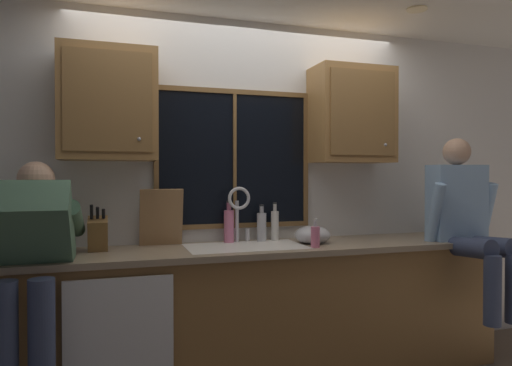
% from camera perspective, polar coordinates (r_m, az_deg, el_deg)
% --- Properties ---
extents(back_wall, '(5.96, 0.12, 2.55)m').
position_cam_1_polar(back_wall, '(3.50, -1.82, -1.15)').
color(back_wall, silver).
rests_on(back_wall, floor).
extents(ceiling_downlight_right, '(0.14, 0.14, 0.01)m').
position_cam_1_polar(ceiling_downlight_right, '(3.56, 19.25, 19.60)').
color(ceiling_downlight_right, '#FFEAB2').
extents(window_glass, '(1.10, 0.02, 0.95)m').
position_cam_1_polar(window_glass, '(3.41, -2.70, 3.00)').
color(window_glass, black).
extents(window_frame_top, '(1.17, 0.02, 0.04)m').
position_cam_1_polar(window_frame_top, '(3.45, -2.66, 11.20)').
color(window_frame_top, brown).
extents(window_frame_bottom, '(1.17, 0.02, 0.04)m').
position_cam_1_polar(window_frame_bottom, '(3.42, -2.65, -5.27)').
color(window_frame_bottom, brown).
extents(window_frame_left, '(0.03, 0.02, 0.95)m').
position_cam_1_polar(window_frame_left, '(3.30, -12.23, 3.05)').
color(window_frame_left, brown).
extents(window_frame_right, '(0.03, 0.02, 0.95)m').
position_cam_1_polar(window_frame_right, '(3.59, 6.14, 2.89)').
color(window_frame_right, brown).
extents(window_mullion_center, '(0.02, 0.02, 0.95)m').
position_cam_1_polar(window_mullion_center, '(3.40, -2.65, 3.01)').
color(window_mullion_center, brown).
extents(lower_cabinet_run, '(3.56, 0.58, 0.88)m').
position_cam_1_polar(lower_cabinet_run, '(3.30, -0.09, -16.01)').
color(lower_cabinet_run, olive).
rests_on(lower_cabinet_run, floor).
extents(countertop, '(3.62, 0.62, 0.04)m').
position_cam_1_polar(countertop, '(3.18, 0.02, -8.15)').
color(countertop, gray).
rests_on(countertop, lower_cabinet_run).
extents(dishwasher_front, '(0.60, 0.02, 0.74)m').
position_cam_1_polar(dishwasher_front, '(2.85, -16.48, -18.43)').
color(dishwasher_front, white).
extents(upper_cabinet_left, '(0.60, 0.36, 0.72)m').
position_cam_1_polar(upper_cabinet_left, '(3.16, -17.75, 9.21)').
color(upper_cabinet_left, '#9E703D').
extents(upper_cabinet_right, '(0.60, 0.36, 0.72)m').
position_cam_1_polar(upper_cabinet_right, '(3.62, 11.75, 8.18)').
color(upper_cabinet_right, '#9E703D').
extents(sink, '(0.80, 0.46, 0.21)m').
position_cam_1_polar(sink, '(3.18, -1.32, -9.57)').
color(sink, white).
rests_on(sink, lower_cabinet_run).
extents(faucet, '(0.18, 0.09, 0.40)m').
position_cam_1_polar(faucet, '(3.31, -2.07, -3.03)').
color(faucet, silver).
rests_on(faucet, countertop).
extents(person_standing, '(0.53, 0.72, 1.49)m').
position_cam_1_polar(person_standing, '(2.79, -26.26, -8.80)').
color(person_standing, '#384260').
rests_on(person_standing, floor).
extents(person_sitting_on_counter, '(0.54, 0.61, 1.26)m').
position_cam_1_polar(person_sitting_on_counter, '(3.70, 24.51, -3.78)').
color(person_sitting_on_counter, '#384260').
rests_on(person_sitting_on_counter, countertop).
extents(knife_block, '(0.12, 0.18, 0.32)m').
position_cam_1_polar(knife_block, '(3.10, -18.94, -6.03)').
color(knife_block, brown).
rests_on(knife_block, countertop).
extents(cutting_board, '(0.29, 0.10, 0.39)m').
position_cam_1_polar(cutting_board, '(3.24, -11.61, -4.18)').
color(cutting_board, '#997047').
rests_on(cutting_board, countertop).
extents(mixing_bowl, '(0.26, 0.26, 0.13)m').
position_cam_1_polar(mixing_bowl, '(3.33, 6.98, -6.39)').
color(mixing_bowl, '#B7B7BC').
rests_on(mixing_bowl, countertop).
extents(soap_dispenser, '(0.06, 0.07, 0.20)m').
position_cam_1_polar(soap_dispenser, '(3.13, 7.33, -6.55)').
color(soap_dispenser, pink).
rests_on(soap_dispenser, countertop).
extents(bottle_green_glass, '(0.07, 0.07, 0.27)m').
position_cam_1_polar(bottle_green_glass, '(3.39, 0.70, -5.34)').
color(bottle_green_glass, '#B7B7BC').
rests_on(bottle_green_glass, countertop).
extents(bottle_tall_clear, '(0.06, 0.06, 0.28)m').
position_cam_1_polar(bottle_tall_clear, '(3.43, 2.34, -5.17)').
color(bottle_tall_clear, silver).
rests_on(bottle_tall_clear, countertop).
extents(bottle_amber_small, '(0.07, 0.07, 0.30)m').
position_cam_1_polar(bottle_amber_small, '(3.33, -3.36, -5.23)').
color(bottle_amber_small, pink).
rests_on(bottle_amber_small, countertop).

